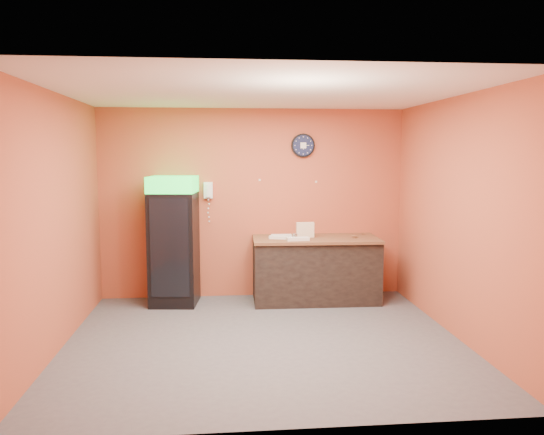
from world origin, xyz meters
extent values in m
plane|color=#47474C|center=(0.00, 0.00, 0.00)|extent=(4.50, 4.50, 0.00)
cube|color=#B45232|center=(0.00, 2.00, 1.40)|extent=(4.50, 0.02, 2.80)
cube|color=#B45232|center=(-2.25, 0.00, 1.40)|extent=(0.02, 4.00, 2.80)
cube|color=#B45232|center=(2.25, 0.00, 1.40)|extent=(0.02, 4.00, 2.80)
cube|color=white|center=(0.00, 0.00, 2.80)|extent=(4.50, 4.00, 0.02)
cube|color=black|center=(-1.15, 1.65, 0.80)|extent=(0.70, 0.70, 1.60)
cube|color=#1CEF3A|center=(-1.15, 1.65, 1.71)|extent=(0.70, 0.70, 0.23)
cube|color=black|center=(-1.11, 1.33, 0.87)|extent=(0.53, 0.07, 1.37)
cube|color=black|center=(0.88, 1.60, 0.45)|extent=(1.81, 0.83, 0.90)
cylinder|color=black|center=(0.74, 1.98, 2.26)|extent=(0.35, 0.05, 0.35)
cylinder|color=#0F1433|center=(0.74, 1.95, 2.26)|extent=(0.30, 0.01, 0.30)
cube|color=white|center=(0.74, 1.94, 2.26)|extent=(0.09, 0.00, 0.09)
cube|color=white|center=(-0.66, 1.96, 1.61)|extent=(0.13, 0.07, 0.24)
cube|color=white|center=(-0.66, 1.91, 1.61)|extent=(0.05, 0.04, 0.19)
cube|color=brown|center=(0.88, 1.60, 0.92)|extent=(1.83, 0.94, 0.04)
cube|color=beige|center=(0.73, 1.64, 0.96)|extent=(0.26, 0.09, 0.05)
cube|color=beige|center=(0.73, 1.64, 1.02)|extent=(0.26, 0.09, 0.05)
cube|color=beige|center=(0.73, 1.64, 1.07)|extent=(0.26, 0.09, 0.05)
cube|color=beige|center=(0.73, 1.64, 1.12)|extent=(0.26, 0.09, 0.05)
cube|color=silver|center=(0.34, 1.54, 0.96)|extent=(0.29, 0.18, 0.04)
cube|color=silver|center=(0.59, 1.36, 0.96)|extent=(0.32, 0.14, 0.04)
cube|color=silver|center=(0.39, 1.66, 0.96)|extent=(0.29, 0.12, 0.04)
cylinder|color=silver|center=(0.58, 1.59, 0.97)|extent=(0.07, 0.07, 0.07)
camera|label=1|loc=(-0.47, -5.87, 2.13)|focal=35.00mm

